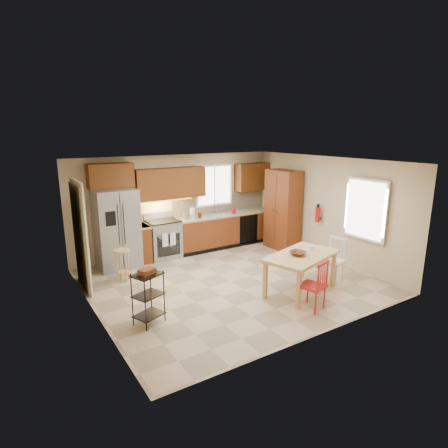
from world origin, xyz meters
TOP-DOWN VIEW (x-y plane):
  - floor at (0.00, 0.00)m, footprint 5.50×5.50m
  - ceiling at (0.00, 0.00)m, footprint 5.50×5.00m
  - wall_back at (0.00, 2.50)m, footprint 5.50×0.02m
  - wall_front at (0.00, -2.50)m, footprint 5.50×0.02m
  - wall_left at (-2.75, 0.00)m, footprint 0.02×5.00m
  - wall_right at (2.75, 0.00)m, footprint 0.02×5.00m
  - refrigerator at (-1.70, 2.12)m, footprint 0.92×0.75m
  - range_stove at (-0.55, 2.19)m, footprint 0.76×0.63m
  - base_cabinet_narrow at (-1.10, 2.20)m, footprint 0.30×0.60m
  - base_cabinet_run at (1.29, 2.20)m, footprint 2.92×0.60m
  - dishwasher at (1.85, 1.91)m, footprint 0.60×0.02m
  - backsplash at (1.29, 2.48)m, footprint 2.92×0.03m
  - upper_over_fridge at (-1.70, 2.33)m, footprint 1.00×0.35m
  - upper_left_block at (-0.25, 2.33)m, footprint 1.80×0.35m
  - upper_right_block at (2.25, 2.33)m, footprint 1.00×0.35m
  - window_back at (1.10, 2.48)m, footprint 1.12×0.04m
  - sink at (1.10, 2.20)m, footprint 0.62×0.46m
  - undercab_glow at (-0.55, 2.30)m, footprint 1.60×0.30m
  - soap_bottle at (1.48, 2.10)m, footprint 0.09×0.09m
  - paper_towel at (0.25, 2.15)m, footprint 0.12×0.12m
  - canister_steel at (0.05, 2.15)m, footprint 0.11×0.11m
  - canister_wood at (0.45, 2.12)m, footprint 0.10×0.10m
  - pantry at (2.43, 1.20)m, footprint 0.50×0.95m
  - fire_extinguisher at (2.63, 0.15)m, footprint 0.12×0.12m
  - window_right at (2.68, -1.15)m, footprint 0.04×1.02m
  - doorway at (-2.67, 1.30)m, footprint 0.04×0.95m
  - dining_table at (0.89, -1.15)m, footprint 1.73×1.28m
  - chair_red at (0.54, -1.80)m, footprint 0.53×0.53m
  - chair_white at (1.84, -1.10)m, footprint 0.53×0.53m
  - table_bowl at (0.79, -1.15)m, footprint 0.39×0.39m
  - table_jar at (1.23, -1.05)m, footprint 0.14×0.14m
  - bar_stool at (-1.88, 1.25)m, footprint 0.42×0.42m
  - utility_cart at (-2.08, -0.74)m, footprint 0.55×0.49m

SIDE VIEW (x-z plane):
  - floor at x=0.00m, z-range 0.00..0.00m
  - bar_stool at x=-1.88m, z-range 0.00..0.68m
  - dining_table at x=0.89m, z-range 0.00..0.75m
  - utility_cart at x=-2.08m, z-range 0.00..0.90m
  - base_cabinet_narrow at x=-1.10m, z-range 0.00..0.90m
  - base_cabinet_run at x=1.29m, z-range 0.00..0.90m
  - dishwasher at x=1.85m, z-range 0.06..0.84m
  - chair_red at x=0.54m, z-range 0.00..0.91m
  - chair_white at x=1.84m, z-range 0.00..0.91m
  - range_stove at x=-0.55m, z-range 0.00..0.92m
  - table_bowl at x=0.79m, z-range 0.72..0.80m
  - table_jar at x=1.23m, z-range 0.73..0.86m
  - sink at x=1.10m, z-range 0.78..0.94m
  - refrigerator at x=-1.70m, z-range 0.00..1.82m
  - canister_wood at x=0.45m, z-range 0.90..1.04m
  - canister_steel at x=0.05m, z-range 0.90..1.08m
  - soap_bottle at x=1.48m, z-range 0.90..1.09m
  - paper_towel at x=0.25m, z-range 0.90..1.18m
  - pantry at x=2.43m, z-range 0.00..2.10m
  - doorway at x=-2.67m, z-range 0.00..2.10m
  - fire_extinguisher at x=2.63m, z-range 0.92..1.28m
  - backsplash at x=1.29m, z-range 0.90..1.45m
  - wall_back at x=0.00m, z-range 0.00..2.50m
  - wall_front at x=0.00m, z-range 0.00..2.50m
  - wall_left at x=-2.75m, z-range 0.00..2.50m
  - wall_right at x=2.75m, z-range 0.00..2.50m
  - undercab_glow at x=-0.55m, z-range 1.43..1.43m
  - window_right at x=2.68m, z-range 0.79..2.11m
  - window_back at x=1.10m, z-range 1.09..2.21m
  - upper_left_block at x=-0.25m, z-range 1.45..2.20m
  - upper_right_block at x=2.25m, z-range 1.45..2.20m
  - upper_over_fridge at x=-1.70m, z-range 1.83..2.38m
  - ceiling at x=0.00m, z-range 2.49..2.51m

